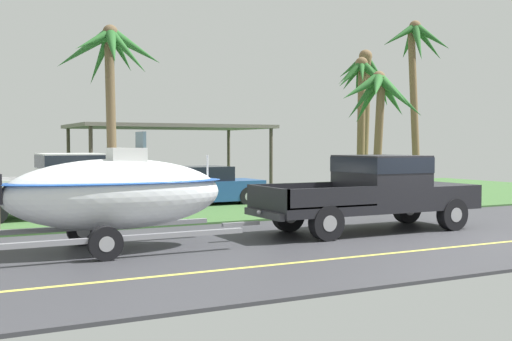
% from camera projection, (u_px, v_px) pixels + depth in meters
% --- Properties ---
extents(ground, '(36.00, 22.00, 0.11)m').
position_uv_depth(ground, '(258.00, 205.00, 22.61)').
color(ground, '#38383D').
extents(pickup_truck_towing, '(5.94, 2.00, 1.88)m').
position_uv_depth(pickup_truck_towing, '(380.00, 189.00, 15.83)').
color(pickup_truck_towing, black).
rests_on(pickup_truck_towing, ground).
extents(boat_on_trailer, '(5.78, 2.24, 2.41)m').
position_uv_depth(boat_on_trailer, '(115.00, 194.00, 12.79)').
color(boat_on_trailer, gray).
rests_on(boat_on_trailer, ground).
extents(parked_pickup_background, '(6.01, 2.01, 1.89)m').
position_uv_depth(parked_pickup_background, '(70.00, 182.00, 18.45)').
color(parked_pickup_background, silver).
rests_on(parked_pickup_background, ground).
extents(parked_sedan_near, '(4.40, 1.81, 1.38)m').
position_uv_depth(parked_sedan_near, '(198.00, 187.00, 22.14)').
color(parked_sedan_near, '#234C89').
rests_on(parked_sedan_near, ground).
extents(carport_awning, '(7.74, 4.62, 2.93)m').
position_uv_depth(carport_awning, '(169.00, 128.00, 25.79)').
color(carport_awning, '#4C4238').
rests_on(carport_awning, ground).
extents(palm_tree_near_left, '(2.89, 3.24, 7.23)m').
position_uv_depth(palm_tree_near_left, '(415.00, 60.00, 25.99)').
color(palm_tree_near_left, brown).
rests_on(palm_tree_near_left, ground).
extents(palm_tree_near_right, '(3.48, 2.83, 5.95)m').
position_uv_depth(palm_tree_near_right, '(112.00, 66.00, 20.11)').
color(palm_tree_near_right, brown).
rests_on(palm_tree_near_right, ground).
extents(palm_tree_mid, '(2.99, 2.34, 5.85)m').
position_uv_depth(palm_tree_mid, '(363.00, 91.00, 26.86)').
color(palm_tree_mid, brown).
rests_on(palm_tree_mid, ground).
extents(palm_tree_far_left, '(2.91, 2.56, 6.69)m').
position_uv_depth(palm_tree_far_left, '(364.00, 90.00, 30.45)').
color(palm_tree_far_left, brown).
rests_on(palm_tree_far_left, ground).
extents(palm_tree_far_right, '(3.12, 3.18, 4.81)m').
position_uv_depth(palm_tree_far_right, '(380.00, 100.00, 22.90)').
color(palm_tree_far_right, brown).
rests_on(palm_tree_far_right, ground).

